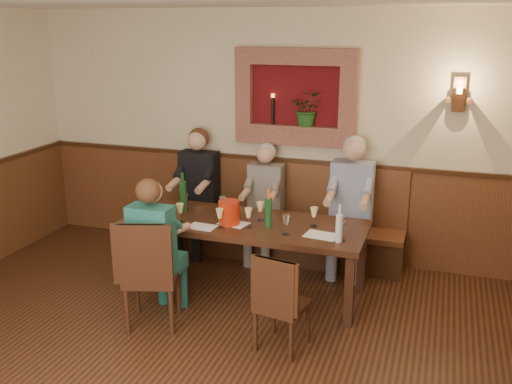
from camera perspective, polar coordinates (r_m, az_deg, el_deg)
room_shell at (r=3.72m, az=-10.88°, el=4.54°), size 6.04×6.04×2.82m
wainscoting at (r=4.18m, az=-9.88°, el=-13.16°), size 6.02×6.02×1.15m
wall_niche at (r=6.36m, az=4.25°, el=9.01°), size 1.36×0.30×1.06m
wall_sconce at (r=6.13m, az=19.62°, el=9.11°), size 0.25×0.20×0.35m
dining_table at (r=5.68m, az=-1.12°, el=-3.67°), size 2.40×0.90×0.75m
bench at (r=6.64m, az=1.64°, el=-3.79°), size 3.00×0.45×1.11m
chair_near_left at (r=5.28m, az=-10.30°, el=-10.05°), size 0.57×0.57×1.03m
chair_near_right at (r=4.88m, az=2.53°, el=-12.75°), size 0.45×0.45×0.87m
person_bench_left at (r=6.76m, az=-5.94°, el=-0.96°), size 0.44×0.54×1.47m
person_bench_mid at (r=6.49m, az=0.78°, el=-2.12°), size 0.39×0.48×1.36m
person_bench_right at (r=6.25m, az=9.32°, el=-2.46°), size 0.45×0.55×1.50m
person_chair_front at (r=5.28m, az=-9.80°, el=-6.87°), size 0.40×0.49×1.37m
spittoon_bucket at (r=5.55m, az=-2.72°, el=-2.07°), size 0.23×0.23×0.23m
wine_bottle_green_a at (r=5.46m, az=1.26°, el=-1.98°), size 0.09×0.09×0.38m
wine_bottle_green_b at (r=5.96m, az=-7.32°, el=-0.34°), size 0.09×0.09×0.41m
water_bottle at (r=5.15m, az=8.31°, el=-3.50°), size 0.08×0.08×0.35m
tasting_sheet_a at (r=5.99m, az=-10.00°, el=-2.07°), size 0.30×0.26×0.00m
tasting_sheet_b at (r=5.60m, az=-2.25°, el=-3.16°), size 0.32×0.26×0.00m
tasting_sheet_c at (r=5.33m, az=6.54°, el=-4.32°), size 0.33×0.25×0.00m
tasting_sheet_d at (r=5.53m, az=-5.42°, el=-3.48°), size 0.28×0.21×0.00m
wine_glass_0 at (r=5.92m, az=-10.47°, el=-1.35°), size 0.08×0.08×0.19m
wine_glass_1 at (r=6.00m, az=-7.08°, el=-0.95°), size 0.08×0.08×0.19m
wine_glass_2 at (r=5.65m, az=-7.59°, el=-2.09°), size 0.08×0.08×0.19m
wine_glass_3 at (r=5.83m, az=-3.32°, el=-1.37°), size 0.08×0.08×0.19m
wine_glass_4 at (r=5.51m, az=-2.32°, el=-2.44°), size 0.08×0.08×0.19m
wine_glass_5 at (r=5.65m, az=0.43°, el=-1.95°), size 0.08×0.08×0.19m
wine_glass_6 at (r=5.30m, az=3.04°, el=-3.27°), size 0.08×0.08×0.19m
wine_glass_7 at (r=5.52m, az=5.81°, el=-2.48°), size 0.08×0.08×0.19m
wine_glass_8 at (r=5.19m, az=8.61°, el=-3.85°), size 0.08×0.08×0.19m
wine_glass_9 at (r=5.47m, az=-3.63°, el=-2.63°), size 0.08×0.08×0.19m
wine_glass_10 at (r=5.47m, az=-0.75°, el=-2.58°), size 0.08×0.08×0.19m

